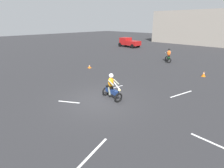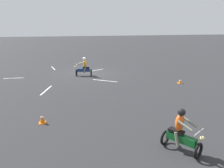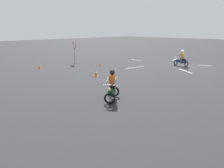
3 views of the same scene
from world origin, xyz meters
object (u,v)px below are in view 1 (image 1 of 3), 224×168
motorcycle_rider_background (168,56)px  pickup_truck (129,42)px  traffic_cone_mid_center (204,74)px  motorcycle_rider_foreground (112,88)px  traffic_cone_near_left (89,67)px

motorcycle_rider_background → pickup_truck: 13.64m
traffic_cone_mid_center → motorcycle_rider_background: bearing=146.8°
pickup_truck → traffic_cone_mid_center: 19.83m
motorcycle_rider_foreground → pickup_truck: 24.19m
motorcycle_rider_background → pickup_truck: size_ratio=0.40×
motorcycle_rider_foreground → motorcycle_rider_background: (-2.51, 12.56, 0.00)m
pickup_truck → traffic_cone_near_left: size_ratio=12.70×
traffic_cone_near_left → traffic_cone_mid_center: bearing=27.9°
motorcycle_rider_foreground → motorcycle_rider_background: bearing=-159.7°
motorcycle_rider_foreground → traffic_cone_mid_center: 9.57m
motorcycle_rider_background → traffic_cone_near_left: bearing=-152.4°
traffic_cone_mid_center → traffic_cone_near_left: bearing=-152.1°
pickup_truck → motorcycle_rider_background: bearing=-119.4°
motorcycle_rider_foreground → pickup_truck: pickup_truck is taller
motorcycle_rider_foreground → motorcycle_rider_background: size_ratio=1.00×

